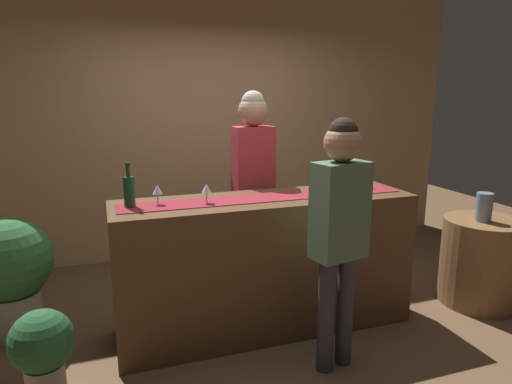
% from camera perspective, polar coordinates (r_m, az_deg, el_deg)
% --- Properties ---
extents(ground_plane, '(10.00, 10.00, 0.00)m').
position_cam_1_polar(ground_plane, '(3.68, 1.18, -16.58)').
color(ground_plane, brown).
extents(back_wall, '(6.00, 0.12, 2.90)m').
position_cam_1_polar(back_wall, '(5.05, -6.25, 8.59)').
color(back_wall, tan).
rests_on(back_wall, ground).
extents(bar_counter, '(2.23, 0.60, 1.03)m').
position_cam_1_polar(bar_counter, '(3.46, 1.22, -9.10)').
color(bar_counter, '#543821').
rests_on(bar_counter, ground).
extents(counter_runner_cloth, '(2.12, 0.28, 0.01)m').
position_cam_1_polar(counter_runner_cloth, '(3.30, 1.26, -0.70)').
color(counter_runner_cloth, maroon).
rests_on(counter_runner_cloth, bar_counter).
extents(wine_bottle_amber, '(0.07, 0.07, 0.30)m').
position_cam_1_polar(wine_bottle_amber, '(3.53, 11.52, 1.73)').
color(wine_bottle_amber, brown).
rests_on(wine_bottle_amber, bar_counter).
extents(wine_bottle_green, '(0.07, 0.07, 0.30)m').
position_cam_1_polar(wine_bottle_green, '(3.12, -15.76, 0.12)').
color(wine_bottle_green, '#194723').
rests_on(wine_bottle_green, bar_counter).
extents(wine_glass_near_customer, '(0.07, 0.07, 0.14)m').
position_cam_1_polar(wine_glass_near_customer, '(3.14, -12.38, 0.24)').
color(wine_glass_near_customer, silver).
rests_on(wine_glass_near_customer, bar_counter).
extents(wine_glass_mid_counter, '(0.07, 0.07, 0.14)m').
position_cam_1_polar(wine_glass_mid_counter, '(3.71, 13.70, 2.04)').
color(wine_glass_mid_counter, silver).
rests_on(wine_glass_mid_counter, bar_counter).
extents(wine_glass_far_end, '(0.07, 0.07, 0.14)m').
position_cam_1_polar(wine_glass_far_end, '(3.12, -6.29, 0.39)').
color(wine_glass_far_end, silver).
rests_on(wine_glass_far_end, bar_counter).
extents(bartender, '(0.35, 0.25, 1.80)m').
position_cam_1_polar(bartender, '(3.85, -0.37, 2.70)').
color(bartender, '#26262B').
rests_on(bartender, ground).
extents(customer_sipping, '(0.37, 0.27, 1.65)m').
position_cam_1_polar(customer_sipping, '(2.85, 10.52, -3.54)').
color(customer_sipping, '#33333D').
rests_on(customer_sipping, ground).
extents(round_side_table, '(0.68, 0.68, 0.74)m').
position_cam_1_polar(round_side_table, '(4.37, 26.71, -7.84)').
color(round_side_table, brown).
rests_on(round_side_table, ground).
extents(vase_on_side_table, '(0.13, 0.13, 0.24)m').
position_cam_1_polar(vase_on_side_table, '(4.18, 26.91, -1.72)').
color(vase_on_side_table, slate).
rests_on(vase_on_side_table, round_side_table).
extents(potted_plant_tall, '(0.61, 0.61, 0.89)m').
position_cam_1_polar(potted_plant_tall, '(3.82, -28.66, -8.55)').
color(potted_plant_tall, '#9E9389').
rests_on(potted_plant_tall, ground).
extents(potted_plant_small, '(0.37, 0.37, 0.54)m').
position_cam_1_polar(potted_plant_small, '(3.08, -25.45, -17.36)').
color(potted_plant_small, '#9E9389').
rests_on(potted_plant_small, ground).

